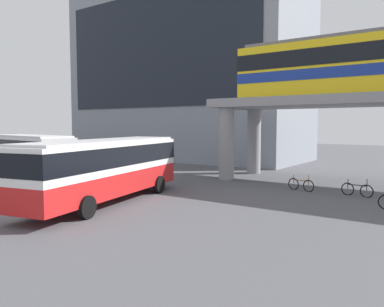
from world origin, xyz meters
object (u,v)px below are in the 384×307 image
at_px(bus_secondary, 24,151).
at_px(bicycle_brown, 301,185).
at_px(bicycle_black, 357,190).
at_px(station_building, 186,67).
at_px(bus_main, 105,164).

distance_m(bus_secondary, bicycle_brown, 19.96).
bearing_deg(bicycle_brown, bus_secondary, -161.07).
relative_size(bus_secondary, bicycle_black, 6.37).
bearing_deg(bicycle_brown, station_building, 142.37).
bearing_deg(bicycle_brown, bicycle_black, 0.02).
bearing_deg(bus_secondary, station_building, 90.97).
height_order(station_building, bicycle_brown, station_building).
height_order(bus_secondary, bicycle_brown, bus_secondary).
relative_size(bus_main, bicycle_brown, 6.48).
distance_m(station_building, bus_secondary, 23.02).
bearing_deg(station_building, bicycle_brown, -37.63).
height_order(bus_main, bus_secondary, same).
xyz_separation_m(station_building, bus_main, (12.20, -24.02, -8.87)).
xyz_separation_m(bus_secondary, bicycle_black, (21.99, 6.46, -1.63)).
bearing_deg(bus_main, station_building, 116.93).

